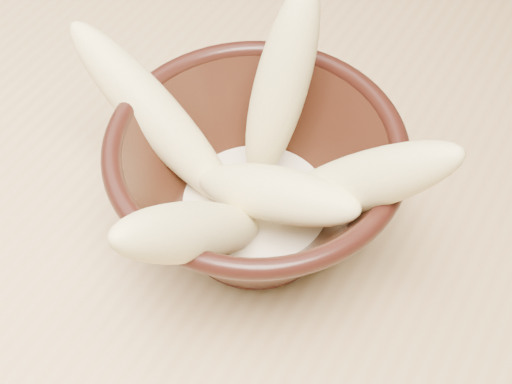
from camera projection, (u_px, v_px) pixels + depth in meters
bowl at (256, 184)px, 0.44m from camera, size 0.18×0.18×0.10m
milk_puddle at (256, 207)px, 0.46m from camera, size 0.10×0.10×0.01m
banana_upright at (281, 88)px, 0.43m from camera, size 0.04×0.08×0.14m
banana_left at (154, 115)px, 0.44m from camera, size 0.14×0.05×0.11m
banana_right at (356, 184)px, 0.40m from camera, size 0.12×0.04×0.13m
banana_across at (274, 194)px, 0.41m from camera, size 0.12×0.04×0.07m
banana_front at (195, 232)px, 0.38m from camera, size 0.05×0.13×0.13m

